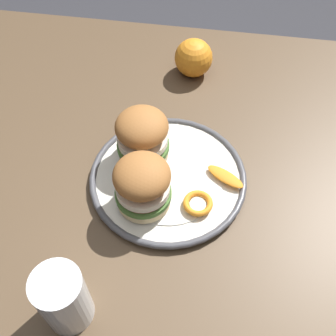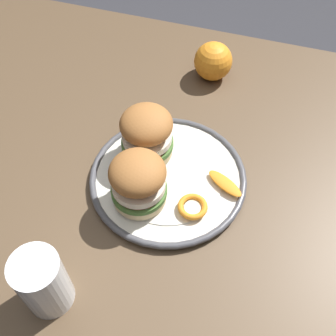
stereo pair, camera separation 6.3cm
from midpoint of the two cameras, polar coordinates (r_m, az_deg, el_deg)
name	(u,v)px [view 1 (the left image)]	position (r m, az deg, el deg)	size (l,w,h in m)	color
ground_plane	(188,298)	(1.42, 1.37, -17.05)	(8.00, 8.00, 0.00)	#333338
dining_table	(200,195)	(0.86, 2.17, -3.70)	(1.48, 0.84, 0.71)	brown
dinner_plate	(168,178)	(0.77, -2.33, -1.48)	(0.28, 0.28, 0.02)	silver
sandwich_half_left	(142,184)	(0.69, -6.03, -2.31)	(0.11, 0.11, 0.10)	beige
sandwich_half_right	(142,136)	(0.75, -5.83, 4.19)	(0.10, 0.10, 0.10)	beige
orange_peel_curled	(196,203)	(0.72, 1.35, -4.87)	(0.06, 0.06, 0.01)	orange
orange_peel_strip_long	(225,177)	(0.75, 5.34, -1.29)	(0.08, 0.06, 0.01)	orange
drinking_glass	(64,300)	(0.65, -16.50, -16.80)	(0.07, 0.07, 0.12)	white
whole_orange	(194,58)	(0.94, 1.48, 14.42)	(0.08, 0.08, 0.08)	orange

